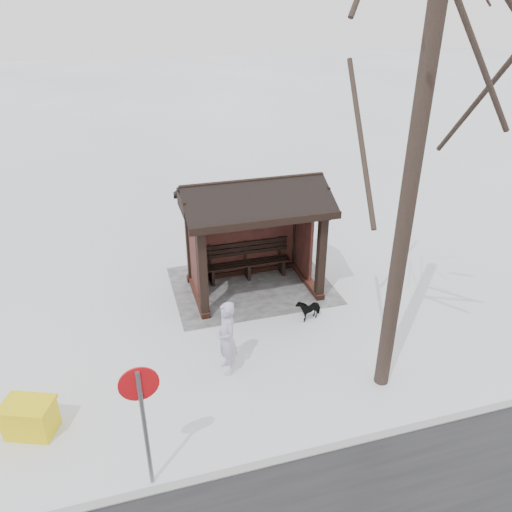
% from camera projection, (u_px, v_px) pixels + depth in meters
% --- Properties ---
extents(ground, '(120.00, 120.00, 0.00)m').
position_uv_depth(ground, '(254.00, 289.00, 13.39)').
color(ground, white).
rests_on(ground, ground).
extents(kerb, '(120.00, 0.15, 0.06)m').
position_uv_depth(kerb, '(341.00, 446.00, 8.70)').
color(kerb, gray).
rests_on(kerb, ground).
extents(trampled_patch, '(4.20, 3.20, 0.02)m').
position_uv_depth(trampled_patch, '(252.00, 285.00, 13.56)').
color(trampled_patch, gray).
rests_on(trampled_patch, ground).
extents(bus_shelter, '(3.60, 2.40, 3.09)m').
position_uv_depth(bus_shelter, '(252.00, 212.00, 12.53)').
color(bus_shelter, '#391D14').
rests_on(bus_shelter, ground).
extents(tree_near, '(3.42, 3.42, 9.03)m').
position_uv_depth(tree_near, '(429.00, 59.00, 7.35)').
color(tree_near, black).
rests_on(tree_near, ground).
extents(pedestrian, '(0.46, 0.64, 1.65)m').
position_uv_depth(pedestrian, '(227.00, 338.00, 10.11)').
color(pedestrian, '#ACA2BE').
rests_on(pedestrian, ground).
extents(dog, '(0.70, 0.50, 0.54)m').
position_uv_depth(dog, '(309.00, 308.00, 12.08)').
color(dog, black).
rests_on(dog, ground).
extents(grit_bin, '(1.03, 0.88, 0.67)m').
position_uv_depth(grit_bin, '(30.00, 418.00, 8.84)').
color(grit_bin, yellow).
rests_on(grit_bin, ground).
extents(road_sign, '(0.60, 0.10, 2.33)m').
position_uv_depth(road_sign, '(141.00, 403.00, 7.31)').
color(road_sign, slate).
rests_on(road_sign, ground).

